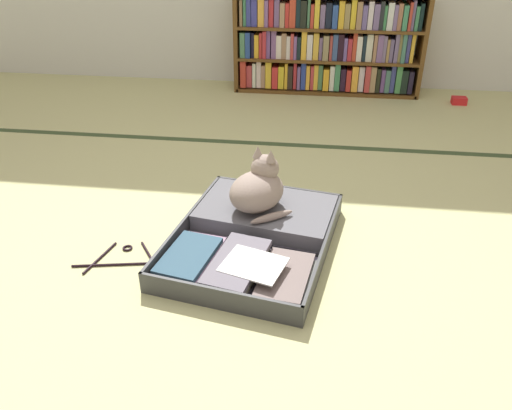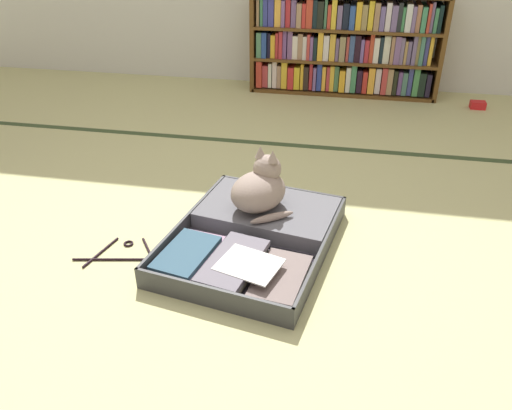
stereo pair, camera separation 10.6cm
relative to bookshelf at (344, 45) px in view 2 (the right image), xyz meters
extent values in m
plane|color=#C1C182|center=(-0.38, -2.25, -0.35)|extent=(10.00, 10.00, 0.00)
cube|color=#374828|center=(-0.38, -1.04, -0.35)|extent=(4.80, 0.05, 0.00)
cube|color=brown|center=(-0.65, 0.00, 0.01)|extent=(0.03, 0.26, 0.71)
cube|color=brown|center=(0.67, 0.00, 0.01)|extent=(0.03, 0.26, 0.71)
cube|color=brown|center=(0.01, 0.00, -0.33)|extent=(1.32, 0.26, 0.02)
cube|color=brown|center=(0.01, 0.00, -0.10)|extent=(1.29, 0.26, 0.02)
cube|color=#B83426|center=(-0.60, -0.01, -0.22)|extent=(0.04, 0.22, 0.19)
cube|color=#AD3B3E|center=(-0.56, 0.01, -0.23)|extent=(0.04, 0.22, 0.16)
cube|color=silver|center=(-0.52, 0.00, -0.22)|extent=(0.03, 0.22, 0.18)
cube|color=beige|center=(-0.49, 0.00, -0.21)|extent=(0.03, 0.22, 0.20)
cube|color=#9F7A5C|center=(-0.45, 0.00, -0.23)|extent=(0.03, 0.22, 0.17)
cube|color=gold|center=(-0.41, 0.00, -0.22)|extent=(0.04, 0.22, 0.19)
cube|color=red|center=(-0.37, -0.01, -0.23)|extent=(0.04, 0.22, 0.16)
cube|color=gold|center=(-0.32, 0.00, -0.23)|extent=(0.04, 0.22, 0.16)
cube|color=gold|center=(-0.28, 0.00, -0.22)|extent=(0.02, 0.22, 0.19)
cube|color=black|center=(-0.25, 0.00, -0.23)|extent=(0.04, 0.22, 0.17)
cube|color=#B92F34|center=(-0.22, 0.00, -0.22)|extent=(0.02, 0.22, 0.19)
cube|color=slate|center=(-0.19, -0.01, -0.23)|extent=(0.02, 0.22, 0.17)
cube|color=#2B3E95|center=(-0.16, 0.00, -0.21)|extent=(0.03, 0.22, 0.20)
cube|color=gold|center=(-0.12, 0.00, -0.22)|extent=(0.03, 0.22, 0.18)
cube|color=#B6383B|center=(-0.09, 0.00, -0.22)|extent=(0.02, 0.22, 0.18)
cube|color=gold|center=(-0.06, 0.00, -0.22)|extent=(0.03, 0.22, 0.18)
cube|color=#47764C|center=(-0.03, 0.01, -0.22)|extent=(0.03, 0.22, 0.18)
cube|color=gold|center=(0.01, -0.01, -0.23)|extent=(0.04, 0.22, 0.16)
cube|color=silver|center=(0.05, 0.00, -0.22)|extent=(0.03, 0.22, 0.18)
cube|color=#3F8859|center=(0.09, 0.00, -0.21)|extent=(0.04, 0.22, 0.20)
cube|color=#281829|center=(0.13, 0.00, -0.23)|extent=(0.04, 0.22, 0.16)
cube|color=red|center=(0.17, -0.01, -0.23)|extent=(0.03, 0.22, 0.16)
cube|color=gold|center=(0.22, -0.01, -0.22)|extent=(0.04, 0.22, 0.19)
cube|color=silver|center=(0.27, 0.01, -0.22)|extent=(0.04, 0.22, 0.18)
cube|color=#BD3C3A|center=(0.31, -0.01, -0.22)|extent=(0.04, 0.22, 0.19)
cube|color=#A1835A|center=(0.35, 0.00, -0.22)|extent=(0.04, 0.22, 0.19)
cube|color=black|center=(0.39, 0.00, -0.23)|extent=(0.03, 0.22, 0.17)
cube|color=#6F4E8C|center=(0.42, 0.01, -0.23)|extent=(0.03, 0.22, 0.16)
cube|color=#467363|center=(0.45, 0.00, -0.23)|extent=(0.03, 0.22, 0.16)
cube|color=#3D4588|center=(0.49, 0.01, -0.22)|extent=(0.03, 0.22, 0.19)
cube|color=#458A4C|center=(0.53, 0.00, -0.21)|extent=(0.04, 0.22, 0.20)
cube|color=black|center=(0.57, 0.00, -0.23)|extent=(0.04, 0.22, 0.17)
cube|color=black|center=(0.62, 0.00, -0.23)|extent=(0.03, 0.22, 0.16)
cube|color=brown|center=(0.01, 0.00, 0.12)|extent=(1.29, 0.26, 0.02)
cube|color=#4C835B|center=(-0.60, 0.00, 0.00)|extent=(0.04, 0.22, 0.18)
cube|color=#26458B|center=(-0.57, -0.01, 0.00)|extent=(0.03, 0.22, 0.18)
cube|color=black|center=(-0.53, 0.01, -0.01)|extent=(0.02, 0.22, 0.17)
cube|color=gold|center=(-0.50, 0.01, -0.01)|extent=(0.03, 0.22, 0.16)
cube|color=#B22E2D|center=(-0.47, 0.00, 0.00)|extent=(0.02, 0.22, 0.18)
cube|color=#B52D35|center=(-0.45, -0.01, 0.00)|extent=(0.03, 0.22, 0.19)
cube|color=#714D8B|center=(-0.42, 0.00, 0.01)|extent=(0.03, 0.22, 0.20)
cube|color=slate|center=(-0.38, 0.00, 0.01)|extent=(0.03, 0.22, 0.20)
cube|color=silver|center=(-0.34, 0.01, -0.01)|extent=(0.04, 0.22, 0.16)
cube|color=#A17C5D|center=(-0.31, 0.00, 0.00)|extent=(0.03, 0.22, 0.18)
cube|color=beige|center=(-0.27, 0.00, -0.01)|extent=(0.03, 0.22, 0.16)
cube|color=#BA3E3A|center=(-0.25, -0.01, 0.00)|extent=(0.02, 0.22, 0.18)
cube|color=#744F8A|center=(-0.22, -0.01, -0.01)|extent=(0.02, 0.22, 0.16)
cube|color=black|center=(-0.20, 0.00, -0.01)|extent=(0.02, 0.22, 0.16)
cube|color=gold|center=(-0.16, -0.01, 0.01)|extent=(0.04, 0.22, 0.20)
cube|color=silver|center=(-0.12, 0.00, 0.00)|extent=(0.04, 0.22, 0.18)
cube|color=gold|center=(-0.08, 0.00, 0.00)|extent=(0.04, 0.22, 0.19)
cube|color=slate|center=(-0.04, 0.00, -0.01)|extent=(0.02, 0.22, 0.16)
cube|color=#8C7F57|center=(-0.01, -0.01, -0.01)|extent=(0.04, 0.22, 0.17)
cube|color=#AB433E|center=(0.03, 0.00, -0.01)|extent=(0.02, 0.22, 0.17)
cube|color=#385284|center=(0.06, 0.00, 0.00)|extent=(0.03, 0.22, 0.18)
cube|color=black|center=(0.10, 0.00, 0.00)|extent=(0.04, 0.22, 0.18)
cube|color=#685193|center=(0.13, 0.00, -0.01)|extent=(0.02, 0.22, 0.16)
cube|color=#B42E38|center=(0.16, 0.01, -0.02)|extent=(0.03, 0.22, 0.15)
cube|color=#BB3F28|center=(0.20, 0.01, 0.01)|extent=(0.03, 0.22, 0.20)
cube|color=silver|center=(0.23, 0.01, -0.01)|extent=(0.04, 0.22, 0.17)
cube|color=#18262E|center=(0.26, 0.01, 0.00)|extent=(0.02, 0.22, 0.18)
cube|color=beige|center=(0.30, 0.01, 0.00)|extent=(0.04, 0.22, 0.19)
cube|color=#9D7454|center=(0.34, -0.01, 0.00)|extent=(0.02, 0.22, 0.19)
cube|color=slate|center=(0.37, 0.00, 0.00)|extent=(0.04, 0.22, 0.19)
cube|color=slate|center=(0.40, 0.00, 0.00)|extent=(0.02, 0.22, 0.18)
cube|color=#A2814C|center=(0.43, 0.00, -0.01)|extent=(0.02, 0.22, 0.16)
cube|color=slate|center=(0.45, 0.01, -0.01)|extent=(0.03, 0.22, 0.16)
cube|color=slate|center=(0.48, 0.00, 0.01)|extent=(0.03, 0.22, 0.20)
cube|color=olive|center=(0.51, 0.01, 0.01)|extent=(0.02, 0.22, 0.20)
cube|color=#427764|center=(0.53, -0.01, 0.01)|extent=(0.03, 0.22, 0.20)
cube|color=#3D4184|center=(0.57, 0.01, 0.01)|extent=(0.02, 0.22, 0.20)
cube|color=gold|center=(0.59, 0.01, 0.01)|extent=(0.02, 0.22, 0.20)
cube|color=#91734E|center=(-0.61, 0.00, 0.22)|extent=(0.02, 0.22, 0.18)
cube|color=#3B7953|center=(-0.59, 0.01, 0.23)|extent=(0.02, 0.22, 0.20)
cube|color=#323B8A|center=(-0.56, 0.01, 0.23)|extent=(0.03, 0.22, 0.20)
cube|color=#3B3C94|center=(-0.52, 0.01, 0.22)|extent=(0.04, 0.22, 0.19)
cube|color=gold|center=(-0.47, 0.01, 0.23)|extent=(0.04, 0.22, 0.20)
cube|color=slate|center=(-0.43, 0.00, 0.22)|extent=(0.03, 0.22, 0.18)
cube|color=#BB2D33|center=(-0.40, 0.01, 0.22)|extent=(0.03, 0.22, 0.19)
cube|color=slate|center=(-0.36, 0.01, 0.22)|extent=(0.04, 0.22, 0.18)
cube|color=#A2805D|center=(-0.32, -0.01, 0.21)|extent=(0.03, 0.22, 0.16)
cube|color=red|center=(-0.29, 0.00, 0.21)|extent=(0.03, 0.22, 0.16)
cube|color=#C0402A|center=(-0.25, 0.00, 0.22)|extent=(0.04, 0.22, 0.19)
cube|color=#16262B|center=(-0.21, 0.01, 0.22)|extent=(0.03, 0.22, 0.19)
cube|color=black|center=(-0.17, 0.00, 0.22)|extent=(0.04, 0.22, 0.18)
cube|color=#467C56|center=(-0.14, 0.01, 0.22)|extent=(0.02, 0.22, 0.19)
cube|color=#B93A2B|center=(-0.11, 0.00, 0.21)|extent=(0.02, 0.22, 0.16)
cube|color=gold|center=(-0.08, 0.00, 0.23)|extent=(0.03, 0.22, 0.20)
cube|color=slate|center=(-0.04, 0.01, 0.20)|extent=(0.03, 0.22, 0.16)
cube|color=black|center=(0.00, 0.01, 0.21)|extent=(0.04, 0.22, 0.17)
cube|color=#2C4E96|center=(0.04, 0.00, 0.21)|extent=(0.04, 0.22, 0.16)
cube|color=gold|center=(0.09, 0.00, 0.22)|extent=(0.04, 0.22, 0.18)
cube|color=#95814C|center=(0.13, 0.00, 0.21)|extent=(0.04, 0.22, 0.17)
cube|color=yellow|center=(0.17, 0.00, 0.22)|extent=(0.04, 0.22, 0.19)
cube|color=#997654|center=(0.21, -0.01, 0.22)|extent=(0.04, 0.22, 0.18)
cube|color=slate|center=(0.24, 0.00, 0.21)|extent=(0.03, 0.22, 0.16)
cube|color=silver|center=(0.28, 0.00, 0.22)|extent=(0.03, 0.22, 0.18)
cube|color=slate|center=(0.32, -0.01, 0.21)|extent=(0.04, 0.22, 0.17)
cube|color=#262B2D|center=(0.36, 0.01, 0.22)|extent=(0.03, 0.22, 0.19)
cube|color=#397D4D|center=(0.38, 0.00, 0.21)|extent=(0.02, 0.22, 0.16)
cube|color=silver|center=(0.41, -0.01, 0.22)|extent=(0.04, 0.22, 0.18)
cube|color=slate|center=(0.45, -0.01, 0.21)|extent=(0.03, 0.22, 0.17)
cube|color=#A36E4F|center=(0.48, 0.00, 0.22)|extent=(0.03, 0.22, 0.18)
cube|color=#3F865F|center=(0.51, -0.01, 0.21)|extent=(0.03, 0.22, 0.17)
cube|color=#AD3A2C|center=(0.55, -0.01, 0.22)|extent=(0.02, 0.22, 0.19)
cube|color=slate|center=(0.57, 0.00, 0.23)|extent=(0.02, 0.22, 0.20)
cube|color=#36754F|center=(0.59, 0.00, 0.21)|extent=(0.02, 0.22, 0.16)
cube|color=black|center=(0.62, 0.00, 0.22)|extent=(0.02, 0.22, 0.18)
cube|color=#37383A|center=(-0.30, -2.29, -0.34)|extent=(0.67, 0.50, 0.01)
cube|color=#37383A|center=(-0.34, -2.48, -0.30)|extent=(0.60, 0.12, 0.09)
cube|color=#37383A|center=(-0.60, -2.24, -0.30)|extent=(0.08, 0.39, 0.09)
cube|color=#37383A|center=(-0.01, -2.34, -0.30)|extent=(0.08, 0.39, 0.09)
cube|color=#514A5E|center=(-0.30, -2.29, -0.33)|extent=(0.64, 0.47, 0.01)
cube|color=#37383A|center=(-0.23, -1.90, -0.34)|extent=(0.67, 0.50, 0.01)
cube|color=#37383A|center=(-0.20, -1.71, -0.30)|extent=(0.60, 0.12, 0.09)
cube|color=#37383A|center=(-0.53, -1.85, -0.30)|extent=(0.08, 0.39, 0.09)
cube|color=#37383A|center=(0.06, -1.95, -0.30)|extent=(0.08, 0.39, 0.09)
cube|color=#514A5E|center=(-0.23, -1.90, -0.33)|extent=(0.64, 0.47, 0.01)
cylinder|color=black|center=(-0.27, -2.10, -0.33)|extent=(0.58, 0.12, 0.02)
cube|color=#BE9C95|center=(-0.50, -2.26, -0.32)|extent=(0.23, 0.35, 0.02)
cube|color=#A07D95|center=(-0.48, -2.25, -0.30)|extent=(0.22, 0.34, 0.01)
cube|color=#315165|center=(-0.50, -2.27, -0.29)|extent=(0.23, 0.31, 0.02)
cube|color=slate|center=(-0.31, -2.29, -0.32)|extent=(0.24, 0.35, 0.02)
cube|color=#6C6C5A|center=(-0.30, -2.30, -0.30)|extent=(0.23, 0.33, 0.02)
cube|color=slate|center=(-0.30, -2.30, -0.28)|extent=(0.24, 0.36, 0.02)
cube|color=slate|center=(-0.11, -2.32, -0.32)|extent=(0.23, 0.32, 0.02)
cube|color=slate|center=(-0.12, -2.32, -0.30)|extent=(0.22, 0.32, 0.01)
cube|color=white|center=(-0.24, -2.32, -0.27)|extent=(0.26, 0.23, 0.01)
cube|color=#5E5E64|center=(-0.23, -1.90, -0.30)|extent=(0.63, 0.46, 0.08)
torus|color=white|center=(-0.15, -1.93, -0.26)|extent=(0.08, 0.08, 0.01)
cylinder|color=black|center=(-0.37, -1.70, -0.30)|extent=(0.02, 0.02, 0.08)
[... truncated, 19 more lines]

